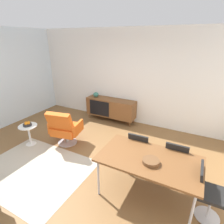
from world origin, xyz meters
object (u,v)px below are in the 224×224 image
at_px(wooden_bowl_on_table, 151,161).
at_px(dining_chair_back_left, 139,149).
at_px(vase_cobalt, 96,95).
at_px(dining_table, 149,160).
at_px(fruit_bowl, 27,124).
at_px(dining_chair_far_end, 208,192).
at_px(dining_chair_back_right, 176,159).
at_px(lounge_chair_red, 65,127).
at_px(side_table_round, 29,133).
at_px(sideboard, 111,108).

height_order(wooden_bowl_on_table, dining_chair_back_left, dining_chair_back_left).
bearing_deg(vase_cobalt, dining_table, -43.58).
bearing_deg(fruit_bowl, dining_chair_far_end, -2.46).
bearing_deg(dining_chair_back_left, dining_chair_back_right, -0.00).
relative_size(dining_chair_back_right, dining_chair_far_end, 1.00).
bearing_deg(dining_chair_far_end, dining_chair_back_right, 133.89).
bearing_deg(fruit_bowl, lounge_chair_red, 27.85).
distance_m(lounge_chair_red, side_table_round, 0.91).
relative_size(dining_chair_back_right, fruit_bowl, 4.28).
relative_size(sideboard, dining_chair_back_left, 1.87).
bearing_deg(side_table_round, dining_chair_back_left, 8.10).
bearing_deg(dining_chair_back_left, dining_chair_far_end, -24.34).
bearing_deg(vase_cobalt, side_table_round, -104.64).
height_order(dining_table, side_table_round, dining_table).
distance_m(sideboard, dining_chair_back_left, 2.44).
height_order(sideboard, side_table_round, sideboard).
relative_size(sideboard, dining_chair_far_end, 1.87).
height_order(vase_cobalt, fruit_bowl, vase_cobalt).
distance_m(wooden_bowl_on_table, dining_chair_back_left, 0.83).
xyz_separation_m(vase_cobalt, dining_chair_back_left, (2.16, -1.83, -0.33)).
xyz_separation_m(dining_chair_back_right, dining_chair_far_end, (0.54, -0.56, 0.00)).
xyz_separation_m(dining_chair_back_left, side_table_round, (-2.74, -0.39, -0.15)).
relative_size(vase_cobalt, dining_table, 0.11).
distance_m(dining_chair_far_end, fruit_bowl, 3.98).
xyz_separation_m(wooden_bowl_on_table, dining_chair_back_right, (0.30, 0.67, -0.30)).
bearing_deg(lounge_chair_red, dining_chair_far_end, -10.50).
bearing_deg(sideboard, fruit_bowl, -116.94).
relative_size(side_table_round, fruit_bowl, 2.60).
bearing_deg(wooden_bowl_on_table, vase_cobalt, 135.76).
distance_m(lounge_chair_red, fruit_bowl, 0.90).
relative_size(dining_chair_back_right, side_table_round, 1.65).
bearing_deg(dining_table, dining_chair_back_right, 57.90).
bearing_deg(sideboard, dining_chair_back_right, -38.32).
xyz_separation_m(dining_table, dining_chair_back_left, (-0.35, 0.56, -0.23)).
xyz_separation_m(wooden_bowl_on_table, lounge_chair_red, (-2.35, 0.70, -0.30)).
distance_m(wooden_bowl_on_table, dining_chair_far_end, 0.89).
xyz_separation_m(lounge_chair_red, fruit_bowl, (-0.79, -0.42, 0.10)).
height_order(dining_chair_far_end, lounge_chair_red, lounge_chair_red).
bearing_deg(sideboard, dining_table, -50.58).
bearing_deg(dining_chair_back_left, lounge_chair_red, 179.11).
bearing_deg(vase_cobalt, sideboard, -0.20).
bearing_deg(lounge_chair_red, sideboard, 79.50).
bearing_deg(vase_cobalt, lounge_chair_red, -83.19).
xyz_separation_m(sideboard, dining_chair_back_left, (1.61, -1.83, 0.03)).
height_order(dining_chair_back_left, fruit_bowl, dining_chair_back_left).
height_order(sideboard, wooden_bowl_on_table, wooden_bowl_on_table).
distance_m(sideboard, dining_chair_back_right, 2.95).
height_order(vase_cobalt, side_table_round, vase_cobalt).
bearing_deg(dining_chair_back_left, vase_cobalt, 139.75).
bearing_deg(lounge_chair_red, dining_chair_back_right, -0.65).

